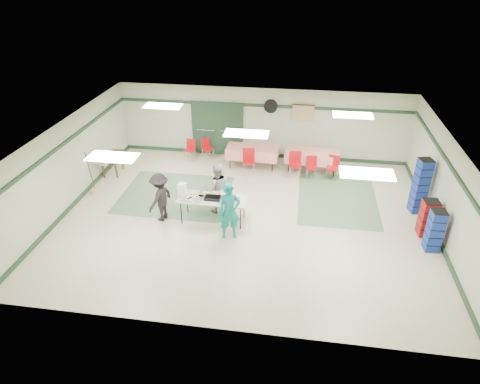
# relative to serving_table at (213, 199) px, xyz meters

# --- Properties ---
(floor) EXTENTS (11.00, 11.00, 0.00)m
(floor) POSITION_rel_serving_table_xyz_m (0.93, 0.35, -0.72)
(floor) COLOR beige
(floor) RESTS_ON ground
(ceiling) EXTENTS (11.00, 11.00, 0.00)m
(ceiling) POSITION_rel_serving_table_xyz_m (0.93, 0.35, 1.98)
(ceiling) COLOR silver
(ceiling) RESTS_ON wall_back
(wall_back) EXTENTS (11.00, 0.00, 11.00)m
(wall_back) POSITION_rel_serving_table_xyz_m (0.93, 4.85, 0.63)
(wall_back) COLOR beige
(wall_back) RESTS_ON floor
(wall_front) EXTENTS (11.00, 0.00, 11.00)m
(wall_front) POSITION_rel_serving_table_xyz_m (0.93, -4.15, 0.63)
(wall_front) COLOR beige
(wall_front) RESTS_ON floor
(wall_left) EXTENTS (0.00, 9.00, 9.00)m
(wall_left) POSITION_rel_serving_table_xyz_m (-4.57, 0.35, 0.63)
(wall_left) COLOR beige
(wall_left) RESTS_ON floor
(wall_right) EXTENTS (0.00, 9.00, 9.00)m
(wall_right) POSITION_rel_serving_table_xyz_m (6.43, 0.35, 0.63)
(wall_right) COLOR beige
(wall_right) RESTS_ON floor
(trim_back) EXTENTS (11.00, 0.06, 0.10)m
(trim_back) POSITION_rel_serving_table_xyz_m (0.93, 4.82, 1.33)
(trim_back) COLOR #1F3A27
(trim_back) RESTS_ON wall_back
(baseboard_back) EXTENTS (11.00, 0.06, 0.12)m
(baseboard_back) POSITION_rel_serving_table_xyz_m (0.93, 4.82, -0.66)
(baseboard_back) COLOR #1F3A27
(baseboard_back) RESTS_ON floor
(trim_left) EXTENTS (0.06, 9.00, 0.10)m
(trim_left) POSITION_rel_serving_table_xyz_m (-4.54, 0.35, 1.33)
(trim_left) COLOR #1F3A27
(trim_left) RESTS_ON wall_back
(baseboard_left) EXTENTS (0.06, 9.00, 0.12)m
(baseboard_left) POSITION_rel_serving_table_xyz_m (-4.54, 0.35, -0.66)
(baseboard_left) COLOR #1F3A27
(baseboard_left) RESTS_ON floor
(trim_right) EXTENTS (0.06, 9.00, 0.10)m
(trim_right) POSITION_rel_serving_table_xyz_m (6.40, 0.35, 1.33)
(trim_right) COLOR #1F3A27
(trim_right) RESTS_ON wall_back
(baseboard_right) EXTENTS (0.06, 9.00, 0.12)m
(baseboard_right) POSITION_rel_serving_table_xyz_m (6.40, 0.35, -0.66)
(baseboard_right) COLOR #1F3A27
(baseboard_right) RESTS_ON floor
(green_patch_a) EXTENTS (3.50, 3.00, 0.01)m
(green_patch_a) POSITION_rel_serving_table_xyz_m (-1.57, 1.35, -0.72)
(green_patch_a) COLOR #5F7F5D
(green_patch_a) RESTS_ON floor
(green_patch_b) EXTENTS (2.50, 3.50, 0.01)m
(green_patch_b) POSITION_rel_serving_table_xyz_m (3.73, 1.85, -0.72)
(green_patch_b) COLOR #5F7F5D
(green_patch_b) RESTS_ON floor
(double_door_left) EXTENTS (0.90, 0.06, 2.10)m
(double_door_left) POSITION_rel_serving_table_xyz_m (-1.27, 4.79, 0.33)
(double_door_left) COLOR gray
(double_door_left) RESTS_ON floor
(double_door_right) EXTENTS (0.90, 0.06, 2.10)m
(double_door_right) POSITION_rel_serving_table_xyz_m (-0.32, 4.79, 0.33)
(double_door_right) COLOR gray
(double_door_right) RESTS_ON floor
(door_frame) EXTENTS (2.00, 0.03, 2.15)m
(door_frame) POSITION_rel_serving_table_xyz_m (-0.80, 4.77, 0.33)
(door_frame) COLOR #1F3A27
(door_frame) RESTS_ON floor
(wall_fan) EXTENTS (0.50, 0.10, 0.50)m
(wall_fan) POSITION_rel_serving_table_xyz_m (1.23, 4.79, 1.33)
(wall_fan) COLOR black
(wall_fan) RESTS_ON wall_back
(scroll_banner) EXTENTS (0.80, 0.02, 0.60)m
(scroll_banner) POSITION_rel_serving_table_xyz_m (2.43, 4.79, 1.13)
(scroll_banner) COLOR beige
(scroll_banner) RESTS_ON wall_back
(serving_table) EXTENTS (2.04, 0.85, 0.76)m
(serving_table) POSITION_rel_serving_table_xyz_m (0.00, 0.00, 0.00)
(serving_table) COLOR #A9A9A4
(serving_table) RESTS_ON floor
(sheet_tray_right) EXTENTS (0.60, 0.46, 0.02)m
(sheet_tray_right) POSITION_rel_serving_table_xyz_m (0.50, -0.10, 0.05)
(sheet_tray_right) COLOR silver
(sheet_tray_right) RESTS_ON serving_table
(sheet_tray_mid) EXTENTS (0.65, 0.49, 0.02)m
(sheet_tray_mid) POSITION_rel_serving_table_xyz_m (-0.13, 0.16, 0.05)
(sheet_tray_mid) COLOR silver
(sheet_tray_mid) RESTS_ON serving_table
(sheet_tray_left) EXTENTS (0.56, 0.42, 0.02)m
(sheet_tray_left) POSITION_rel_serving_table_xyz_m (-0.56, -0.11, 0.05)
(sheet_tray_left) COLOR silver
(sheet_tray_left) RESTS_ON serving_table
(baking_pan) EXTENTS (0.48, 0.30, 0.08)m
(baking_pan) POSITION_rel_serving_table_xyz_m (0.01, -0.05, 0.08)
(baking_pan) COLOR black
(baking_pan) RESTS_ON serving_table
(foam_box_stack) EXTENTS (0.22, 0.21, 0.40)m
(foam_box_stack) POSITION_rel_serving_table_xyz_m (-0.90, 0.01, 0.24)
(foam_box_stack) COLOR white
(foam_box_stack) RESTS_ON serving_table
(volunteer_teal) EXTENTS (0.70, 0.57, 1.66)m
(volunteer_teal) POSITION_rel_serving_table_xyz_m (0.63, -0.75, 0.11)
(volunteer_teal) COLOR #138087
(volunteer_teal) RESTS_ON floor
(volunteer_grey) EXTENTS (0.92, 0.80, 1.60)m
(volunteer_grey) POSITION_rel_serving_table_xyz_m (0.02, 0.56, 0.08)
(volunteer_grey) COLOR gray
(volunteer_grey) RESTS_ON floor
(volunteer_dark) EXTENTS (0.84, 1.10, 1.50)m
(volunteer_dark) POSITION_rel_serving_table_xyz_m (-1.53, -0.16, 0.03)
(volunteer_dark) COLOR black
(volunteer_dark) RESTS_ON floor
(dining_table_a) EXTENTS (2.00, 1.02, 0.77)m
(dining_table_a) POSITION_rel_serving_table_xyz_m (2.88, 3.88, -0.15)
(dining_table_a) COLOR red
(dining_table_a) RESTS_ON floor
(dining_table_b) EXTENTS (1.90, 0.88, 0.77)m
(dining_table_b) POSITION_rel_serving_table_xyz_m (0.68, 3.88, -0.15)
(dining_table_b) COLOR red
(dining_table_b) RESTS_ON floor
(chair_a) EXTENTS (0.39, 0.39, 0.79)m
(chair_a) POSITION_rel_serving_table_xyz_m (2.86, 3.31, -0.24)
(chair_a) COLOR red
(chair_a) RESTS_ON floor
(chair_b) EXTENTS (0.46, 0.46, 0.91)m
(chair_b) POSITION_rel_serving_table_xyz_m (2.28, 3.32, -0.16)
(chair_b) COLOR red
(chair_b) RESTS_ON floor
(chair_c) EXTENTS (0.47, 0.47, 0.85)m
(chair_c) POSITION_rel_serving_table_xyz_m (3.60, 3.31, -0.20)
(chair_c) COLOR red
(chair_c) RESTS_ON floor
(chair_d) EXTENTS (0.49, 0.49, 0.92)m
(chair_d) POSITION_rel_serving_table_xyz_m (0.62, 3.32, -0.15)
(chair_d) COLOR red
(chair_d) RESTS_ON floor
(chair_loose_a) EXTENTS (0.53, 0.53, 0.80)m
(chair_loose_a) POSITION_rel_serving_table_xyz_m (-1.15, 4.34, -0.23)
(chair_loose_a) COLOR red
(chair_loose_a) RESTS_ON floor
(chair_loose_b) EXTENTS (0.44, 0.44, 0.80)m
(chair_loose_b) POSITION_rel_serving_table_xyz_m (-1.74, 4.16, -0.23)
(chair_loose_b) COLOR red
(chair_loose_b) RESTS_ON floor
(crate_stack_blue_a) EXTENTS (0.46, 0.46, 1.76)m
(crate_stack_blue_a) POSITION_rel_serving_table_xyz_m (6.08, 1.46, 0.16)
(crate_stack_blue_a) COLOR navy
(crate_stack_blue_a) RESTS_ON floor
(crate_stack_red) EXTENTS (0.44, 0.44, 1.09)m
(crate_stack_red) POSITION_rel_serving_table_xyz_m (6.08, 0.18, -0.17)
(crate_stack_red) COLOR maroon
(crate_stack_red) RESTS_ON floor
(crate_stack_blue_b) EXTENTS (0.40, 0.40, 1.21)m
(crate_stack_blue_b) POSITION_rel_serving_table_xyz_m (6.08, -0.54, -0.12)
(crate_stack_blue_b) COLOR navy
(crate_stack_blue_b) RESTS_ON floor
(printer_table) EXTENTS (0.69, 0.98, 0.74)m
(printer_table) POSITION_rel_serving_table_xyz_m (-4.22, 2.55, -0.08)
(printer_table) COLOR brown
(printer_table) RESTS_ON floor
(office_printer) EXTENTS (0.61, 0.56, 0.42)m
(office_printer) POSITION_rel_serving_table_xyz_m (-4.22, 1.87, 0.23)
(office_printer) COLOR silver
(office_printer) RESTS_ON printer_table
(broom) EXTENTS (0.04, 0.24, 1.47)m
(broom) POSITION_rel_serving_table_xyz_m (-4.30, 1.08, 0.05)
(broom) COLOR brown
(broom) RESTS_ON floor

